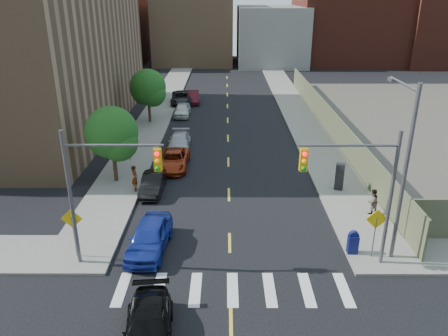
{
  "coord_description": "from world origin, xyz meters",
  "views": [
    {
      "loc": [
        -0.24,
        -12.38,
        12.73
      ],
      "look_at": [
        -0.33,
        13.83,
        2.0
      ],
      "focal_mm": 35.0,
      "sensor_mm": 36.0,
      "label": 1
    }
  ],
  "objects_px": {
    "black_sedan": "(148,328)",
    "parked_car_maroon": "(193,97)",
    "pedestrian_east": "(372,202)",
    "parked_car_silver": "(179,142)",
    "payphone": "(340,176)",
    "mailbox": "(353,242)",
    "parked_car_white": "(182,110)",
    "parked_car_black": "(153,184)",
    "parked_car_blue": "(149,237)",
    "parked_car_grey": "(182,98)",
    "pedestrian_west": "(135,178)",
    "parked_car_red": "(174,160)"
  },
  "relations": [
    {
      "from": "parked_car_silver",
      "to": "parked_car_grey",
      "type": "relative_size",
      "value": 0.84
    },
    {
      "from": "parked_car_silver",
      "to": "parked_car_blue",
      "type": "bearing_deg",
      "value": -90.84
    },
    {
      "from": "parked_car_black",
      "to": "pedestrian_west",
      "type": "xyz_separation_m",
      "value": [
        -1.17,
        -0.0,
        0.4
      ]
    },
    {
      "from": "parked_car_white",
      "to": "black_sedan",
      "type": "distance_m",
      "value": 32.86
    },
    {
      "from": "parked_car_black",
      "to": "parked_car_grey",
      "type": "height_order",
      "value": "parked_car_grey"
    },
    {
      "from": "parked_car_grey",
      "to": "mailbox",
      "type": "bearing_deg",
      "value": -73.88
    },
    {
      "from": "mailbox",
      "to": "parked_car_maroon",
      "type": "bearing_deg",
      "value": 108.2
    },
    {
      "from": "parked_car_red",
      "to": "pedestrian_east",
      "type": "relative_size",
      "value": 2.99
    },
    {
      "from": "parked_car_red",
      "to": "parked_car_white",
      "type": "xyz_separation_m",
      "value": [
        -0.71,
        14.88,
        0.04
      ]
    },
    {
      "from": "parked_car_blue",
      "to": "parked_car_white",
      "type": "relative_size",
      "value": 1.14
    },
    {
      "from": "parked_car_black",
      "to": "parked_car_white",
      "type": "bearing_deg",
      "value": 90.03
    },
    {
      "from": "parked_car_maroon",
      "to": "parked_car_grey",
      "type": "bearing_deg",
      "value": -158.58
    },
    {
      "from": "parked_car_silver",
      "to": "payphone",
      "type": "distance_m",
      "value": 14.39
    },
    {
      "from": "mailbox",
      "to": "parked_car_grey",
      "type": "bearing_deg",
      "value": 110.61
    },
    {
      "from": "mailbox",
      "to": "payphone",
      "type": "height_order",
      "value": "payphone"
    },
    {
      "from": "parked_car_silver",
      "to": "pedestrian_west",
      "type": "distance_m",
      "value": 8.91
    },
    {
      "from": "parked_car_blue",
      "to": "black_sedan",
      "type": "distance_m",
      "value": 6.56
    },
    {
      "from": "pedestrian_east",
      "to": "payphone",
      "type": "bearing_deg",
      "value": -95.65
    },
    {
      "from": "parked_car_red",
      "to": "parked_car_white",
      "type": "distance_m",
      "value": 14.9
    },
    {
      "from": "parked_car_red",
      "to": "pedestrian_east",
      "type": "height_order",
      "value": "pedestrian_east"
    },
    {
      "from": "parked_car_maroon",
      "to": "payphone",
      "type": "xyz_separation_m",
      "value": [
        11.66,
        -25.11,
        0.38
      ]
    },
    {
      "from": "black_sedan",
      "to": "pedestrian_east",
      "type": "xyz_separation_m",
      "value": [
        11.81,
        10.33,
        0.28
      ]
    },
    {
      "from": "payphone",
      "to": "pedestrian_west",
      "type": "height_order",
      "value": "payphone"
    },
    {
      "from": "payphone",
      "to": "parked_car_red",
      "type": "bearing_deg",
      "value": -177.75
    },
    {
      "from": "parked_car_blue",
      "to": "parked_car_maroon",
      "type": "xyz_separation_m",
      "value": [
        0.0,
        32.43,
        -0.09
      ]
    },
    {
      "from": "parked_car_black",
      "to": "black_sedan",
      "type": "relative_size",
      "value": 0.85
    },
    {
      "from": "pedestrian_west",
      "to": "mailbox",
      "type": "bearing_deg",
      "value": -137.25
    },
    {
      "from": "payphone",
      "to": "pedestrian_east",
      "type": "bearing_deg",
      "value": -50.02
    },
    {
      "from": "pedestrian_west",
      "to": "parked_car_black",
      "type": "bearing_deg",
      "value": -106.24
    },
    {
      "from": "mailbox",
      "to": "pedestrian_west",
      "type": "xyz_separation_m",
      "value": [
        -12.6,
        7.53,
        0.27
      ]
    },
    {
      "from": "black_sedan",
      "to": "parked_car_maroon",
      "type": "bearing_deg",
      "value": 86.09
    },
    {
      "from": "parked_car_maroon",
      "to": "payphone",
      "type": "height_order",
      "value": "payphone"
    },
    {
      "from": "parked_car_red",
      "to": "parked_car_maroon",
      "type": "relative_size",
      "value": 1.11
    },
    {
      "from": "parked_car_silver",
      "to": "parked_car_maroon",
      "type": "relative_size",
      "value": 1.05
    },
    {
      "from": "parked_car_black",
      "to": "parked_car_white",
      "type": "height_order",
      "value": "parked_car_white"
    },
    {
      "from": "parked_car_blue",
      "to": "pedestrian_east",
      "type": "relative_size",
      "value": 2.95
    },
    {
      "from": "pedestrian_east",
      "to": "parked_car_blue",
      "type": "bearing_deg",
      "value": -7.14
    },
    {
      "from": "parked_car_white",
      "to": "parked_car_maroon",
      "type": "distance_m",
      "value": 6.14
    },
    {
      "from": "parked_car_black",
      "to": "black_sedan",
      "type": "bearing_deg",
      "value": -81.18
    },
    {
      "from": "parked_car_silver",
      "to": "pedestrian_west",
      "type": "bearing_deg",
      "value": -104.48
    },
    {
      "from": "black_sedan",
      "to": "parked_car_white",
      "type": "bearing_deg",
      "value": 87.6
    },
    {
      "from": "parked_car_blue",
      "to": "parked_car_grey",
      "type": "height_order",
      "value": "parked_car_blue"
    },
    {
      "from": "parked_car_blue",
      "to": "parked_car_white",
      "type": "xyz_separation_m",
      "value": [
        -0.71,
        26.34,
        -0.1
      ]
    },
    {
      "from": "pedestrian_east",
      "to": "parked_car_silver",
      "type": "bearing_deg",
      "value": -66.73
    },
    {
      "from": "parked_car_blue",
      "to": "payphone",
      "type": "xyz_separation_m",
      "value": [
        11.66,
        7.32,
        0.28
      ]
    },
    {
      "from": "black_sedan",
      "to": "pedestrian_west",
      "type": "relative_size",
      "value": 2.58
    },
    {
      "from": "parked_car_grey",
      "to": "pedestrian_west",
      "type": "relative_size",
      "value": 3.01
    },
    {
      "from": "parked_car_blue",
      "to": "pedestrian_west",
      "type": "relative_size",
      "value": 2.62
    },
    {
      "from": "parked_car_blue",
      "to": "black_sedan",
      "type": "bearing_deg",
      "value": -76.83
    },
    {
      "from": "black_sedan",
      "to": "pedestrian_east",
      "type": "relative_size",
      "value": 2.9
    }
  ]
}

